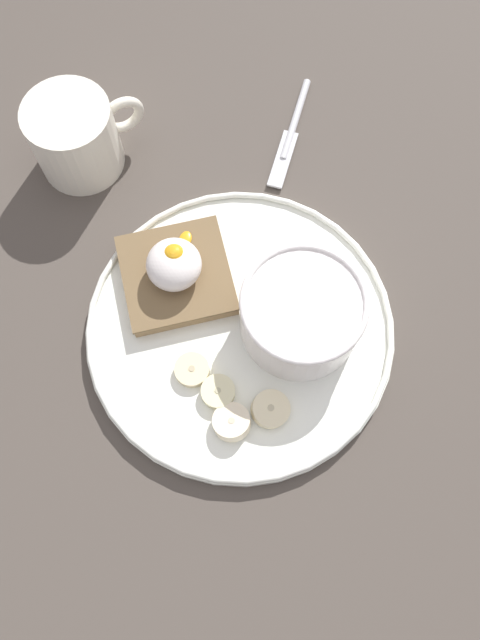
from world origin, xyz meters
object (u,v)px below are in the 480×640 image
Objects in this scene: banana_slice_front at (218,392)px; knife at (291,132)px; poached_egg at (174,263)px; banana_slice_left at (271,409)px; oatmeal_bowl at (301,312)px; banana_slice_back at (232,422)px; toast_slice at (176,275)px; coffee_mug at (76,136)px; banana_slice_right at (192,370)px.

banana_slice_front is 0.28× the size of knife.
poached_egg is 12.38cm from banana_slice_front.
poached_egg is 1.52× the size of banana_slice_left.
oatmeal_bowl reaches higher than banana_slice_back.
toast_slice reaches higher than knife.
oatmeal_bowl is at bearing 177.76° from knife.
banana_slice_back is 32.31cm from coffee_mug.
toast_slice is 9.36cm from banana_slice_right.
oatmeal_bowl is 2.97× the size of banana_slice_front.
banana_slice_back is (-14.29, -4.75, -2.65)cm from poached_egg.
poached_egg is at bearing 18.37° from banana_slice_back.
toast_slice is 17.66cm from coffee_mug.
poached_egg is (0.08, -0.02, 2.50)cm from toast_slice.
banana_slice_left is 1.01× the size of banana_slice_back.
oatmeal_bowl is at bearing -113.78° from poached_egg.
banana_slice_front is (-6.48, 7.73, -2.44)cm from oatmeal_bowl.
oatmeal_bowl is 28.74cm from coffee_mug.
banana_slice_right is 28.36cm from knife.
oatmeal_bowl is at bearing -66.70° from banana_slice_right.
coffee_mug reaches higher than banana_slice_front.
banana_slice_left is at bearing 172.49° from knife.
banana_slice_back is at bearing -161.63° from poached_egg.
poached_egg is at bearing -145.99° from coffee_mug.
coffee_mug is (14.56, 9.75, 2.18)cm from toast_slice.
oatmeal_bowl reaches higher than banana_slice_left.
banana_slice_left is (-1.79, -4.61, 0.17)cm from banana_slice_front.
coffee_mug is (28.77, 14.52, 2.33)cm from banana_slice_back.
banana_slice_back is (-14.22, -4.77, -0.15)cm from toast_slice.
poached_egg is 17.47cm from coffee_mug.
banana_slice_right is at bearing -171.79° from toast_slice.
oatmeal_bowl is 11.61cm from banana_slice_back.
banana_slice_left is 33.17cm from coffee_mug.
banana_slice_back reaches higher than banana_slice_front.
banana_slice_left is 0.34× the size of knife.
oatmeal_bowl reaches higher than banana_slice_front.
coffee_mug is at bearing 32.98° from banana_slice_left.
banana_slice_back is 0.40× the size of coffee_mug.
banana_slice_right is at bearing 113.30° from oatmeal_bowl.
toast_slice is 20.92cm from knife.
knife is (16.91, -12.23, -1.50)cm from toast_slice.
knife is at bearing -35.86° from toast_slice.
poached_egg is 15.85cm from banana_slice_left.
coffee_mug is (19.48, 21.13, 0.12)cm from oatmeal_bowl.
banana_slice_right is at bearing 34.66° from banana_slice_back.
banana_slice_front is 0.33× the size of coffee_mug.
oatmeal_bowl is 12.41cm from poached_egg.
toast_slice is (4.93, 11.37, -2.06)cm from oatmeal_bowl.
banana_slice_right is (-9.33, -1.31, -2.96)cm from poached_egg.
banana_slice_right is at bearing 60.32° from banana_slice_left.
toast_slice is at bearing 8.21° from banana_slice_right.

